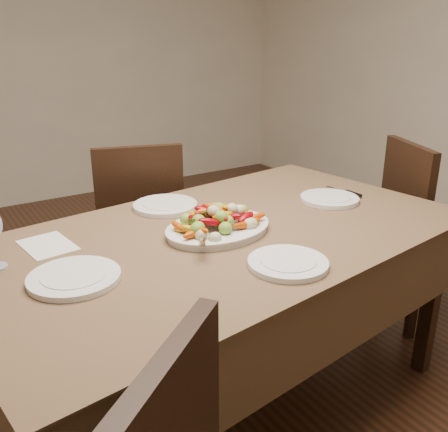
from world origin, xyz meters
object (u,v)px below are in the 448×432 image
object	(u,v)px
plate_right	(329,199)
chair_right	(434,234)
serving_platter	(218,230)
plate_far	(165,206)
plate_left	(74,278)
chair_far	(138,227)
plate_near	(288,263)
dining_table	(224,321)

from	to	relation	value
plate_right	chair_right	bearing A→B (deg)	-6.19
serving_platter	plate_far	size ratio (longest dim) A/B	1.51
plate_left	plate_far	xyz separation A→B (m)	(0.52, 0.43, 0.00)
chair_far	plate_right	xyz separation A→B (m)	(0.55, -0.83, 0.29)
chair_right	plate_left	bearing A→B (deg)	114.59
chair_right	plate_near	size ratio (longest dim) A/B	3.75
chair_far	plate_left	bearing A→B (deg)	75.12
chair_right	plate_near	bearing A→B (deg)	127.25
dining_table	plate_right	xyz separation A→B (m)	(0.58, 0.05, 0.39)
dining_table	plate_left	distance (m)	0.70
chair_right	plate_far	xyz separation A→B (m)	(-1.33, 0.38, 0.29)
serving_platter	plate_near	size ratio (longest dim) A/B	1.58
chair_right	plate_left	distance (m)	1.87
dining_table	chair_far	size ratio (longest dim) A/B	1.94
plate_right	plate_far	xyz separation A→B (m)	(-0.64, 0.31, 0.00)
plate_right	plate_left	bearing A→B (deg)	-173.64
serving_platter	plate_left	bearing A→B (deg)	-171.54
chair_far	plate_right	distance (m)	1.04
serving_platter	plate_right	distance (m)	0.60
chair_right	serving_platter	size ratio (longest dim) A/B	2.37
chair_far	chair_right	world-z (taller)	same
chair_far	plate_right	world-z (taller)	chair_far
plate_left	plate_near	size ratio (longest dim) A/B	1.07
serving_platter	plate_left	size ratio (longest dim) A/B	1.48
serving_platter	plate_near	bearing A→B (deg)	-83.94
plate_left	plate_near	distance (m)	0.65
dining_table	plate_near	world-z (taller)	plate_near
plate_left	serving_platter	bearing A→B (deg)	8.46
chair_far	serving_platter	world-z (taller)	chair_far
plate_near	chair_right	bearing A→B (deg)	14.32
plate_far	plate_near	xyz separation A→B (m)	(0.07, -0.70, 0.00)
chair_far	serving_platter	distance (m)	0.93
plate_right	plate_far	distance (m)	0.71
chair_right	plate_far	distance (m)	1.42
dining_table	plate_right	distance (m)	0.70
chair_right	serving_platter	distance (m)	1.33
serving_platter	plate_far	xyz separation A→B (m)	(-0.04, 0.35, -0.00)
chair_right	plate_near	world-z (taller)	chair_right
chair_right	plate_right	xyz separation A→B (m)	(-0.69, 0.08, 0.29)
chair_far	plate_left	distance (m)	1.17
plate_left	chair_far	bearing A→B (deg)	57.64
dining_table	plate_right	world-z (taller)	plate_right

